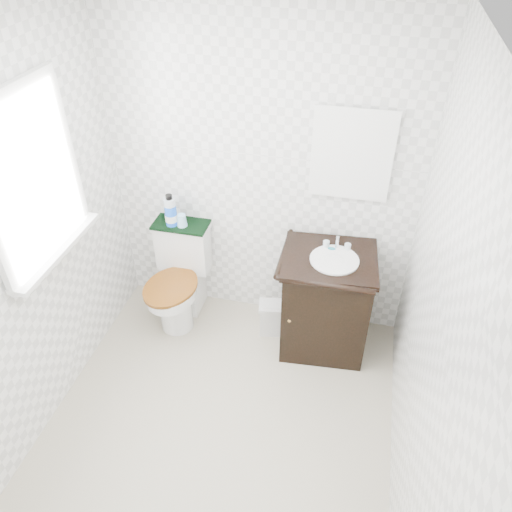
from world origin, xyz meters
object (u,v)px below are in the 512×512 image
at_px(toilet, 181,280).
at_px(mouthwash_bottle, 171,211).
at_px(trash_bin, 271,318).
at_px(cup, 182,220).
at_px(vanity, 326,300).

height_order(toilet, mouthwash_bottle, mouthwash_bottle).
distance_m(trash_bin, mouthwash_bottle, 1.12).
xyz_separation_m(toilet, cup, (0.02, 0.10, 0.50)).
bearing_deg(toilet, vanity, -3.27).
bearing_deg(mouthwash_bottle, trash_bin, -9.64).
xyz_separation_m(trash_bin, mouthwash_bottle, (-0.80, 0.14, 0.77)).
height_order(toilet, cup, cup).
distance_m(toilet, cup, 0.51).
relative_size(toilet, mouthwash_bottle, 3.11).
bearing_deg(vanity, toilet, 176.73).
height_order(mouthwash_bottle, cup, mouthwash_bottle).
bearing_deg(toilet, mouthwash_bottle, 120.94).
xyz_separation_m(trash_bin, cup, (-0.72, 0.14, 0.70)).
distance_m(toilet, trash_bin, 0.77).
bearing_deg(toilet, trash_bin, -3.04).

